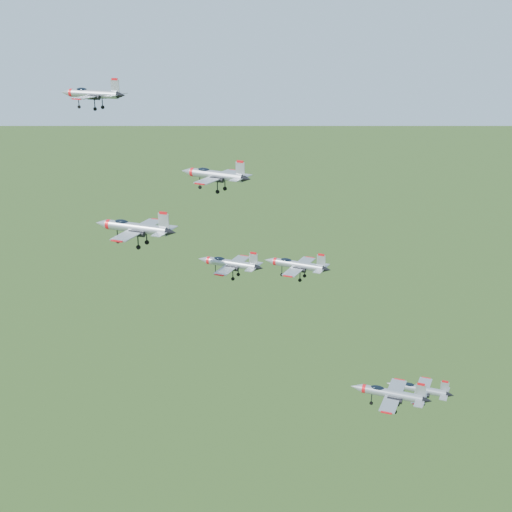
% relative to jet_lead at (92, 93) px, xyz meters
% --- Properties ---
extents(jet_lead, '(13.86, 11.42, 3.71)m').
position_rel_jet_lead_xyz_m(jet_lead, '(0.00, 0.00, 0.00)').
color(jet_lead, '#999EA5').
extents(jet_left_high, '(13.90, 11.51, 3.71)m').
position_rel_jet_lead_xyz_m(jet_left_high, '(26.54, -3.20, -12.01)').
color(jet_left_high, '#999EA5').
extents(jet_right_high, '(13.17, 10.84, 3.52)m').
position_rel_jet_lead_xyz_m(jet_right_high, '(26.52, -28.31, -14.32)').
color(jet_right_high, '#999EA5').
extents(jet_left_low, '(12.62, 10.37, 3.38)m').
position_rel_jet_lead_xyz_m(jet_left_low, '(40.07, 1.31, -27.89)').
color(jet_left_low, '#999EA5').
extents(jet_right_low, '(11.36, 9.32, 3.05)m').
position_rel_jet_lead_xyz_m(jet_right_low, '(34.72, -14.61, -23.10)').
color(jet_right_low, '#999EA5').
extents(jet_trail, '(13.01, 10.72, 3.48)m').
position_rel_jet_lead_xyz_m(jet_trail, '(60.59, -10.50, -42.54)').
color(jet_trail, '#999EA5').
extents(jet_extra, '(11.61, 9.57, 3.11)m').
position_rel_jet_lead_xyz_m(jet_extra, '(63.28, 0.57, -47.01)').
color(jet_extra, '#999EA5').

